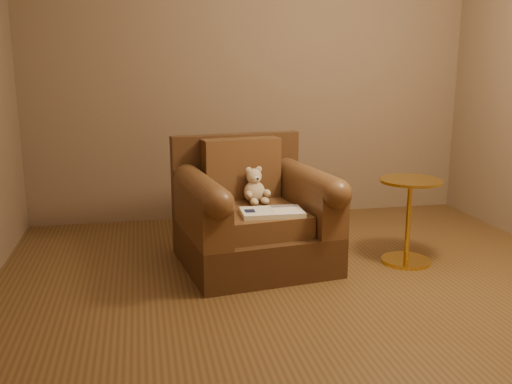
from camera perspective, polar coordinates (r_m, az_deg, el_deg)
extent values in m
plane|color=brown|center=(3.54, 6.10, -10.66)|extent=(4.00, 4.00, 0.00)
cube|color=#775E49|center=(5.18, -0.35, 12.26)|extent=(4.00, 0.02, 2.70)
cube|color=#432916|center=(4.05, -0.14, -5.40)|extent=(1.10, 1.06, 0.28)
cube|color=#432916|center=(4.32, -2.00, 1.82)|extent=(0.99, 0.24, 0.61)
cube|color=brown|center=(3.94, 0.10, -2.71)|extent=(0.66, 0.76, 0.15)
cube|color=brown|center=(4.19, -1.47, 2.36)|extent=(0.59, 0.24, 0.44)
cube|color=brown|center=(3.81, -5.47, -2.02)|extent=(0.31, 0.85, 0.31)
cube|color=brown|center=(4.07, 5.31, -1.06)|extent=(0.31, 0.85, 0.31)
cylinder|color=brown|center=(3.77, -5.52, 0.28)|extent=(0.31, 0.85, 0.20)
cylinder|color=brown|center=(4.03, 5.36, 1.11)|extent=(0.31, 0.85, 0.20)
ellipsoid|color=beige|center=(4.09, -0.15, 0.01)|extent=(0.15, 0.14, 0.16)
sphere|color=beige|center=(4.08, -0.20, 1.58)|extent=(0.11, 0.11, 0.11)
ellipsoid|color=beige|center=(4.06, -0.74, 2.20)|extent=(0.05, 0.03, 0.05)
ellipsoid|color=beige|center=(4.09, 0.28, 2.28)|extent=(0.05, 0.03, 0.05)
ellipsoid|color=beige|center=(4.03, 0.09, 1.30)|extent=(0.05, 0.04, 0.05)
sphere|color=black|center=(4.02, 0.18, 1.33)|extent=(0.02, 0.02, 0.02)
ellipsoid|color=beige|center=(4.01, -0.74, -0.27)|extent=(0.05, 0.10, 0.05)
ellipsoid|color=beige|center=(4.06, 1.11, -0.10)|extent=(0.05, 0.10, 0.05)
ellipsoid|color=beige|center=(4.01, -0.19, -0.99)|extent=(0.06, 0.10, 0.05)
ellipsoid|color=beige|center=(4.04, 0.89, -0.88)|extent=(0.06, 0.10, 0.05)
cube|color=beige|center=(3.77, 1.61, -2.07)|extent=(0.42, 0.26, 0.03)
cube|color=white|center=(3.75, 0.07, -1.90)|extent=(0.21, 0.25, 0.00)
cube|color=white|center=(3.79, 3.14, -1.77)|extent=(0.21, 0.25, 0.00)
cube|color=beige|center=(3.77, 1.61, -1.82)|extent=(0.02, 0.25, 0.00)
cube|color=#0F1638|center=(3.74, -0.62, -1.90)|extent=(0.07, 0.09, 0.00)
cube|color=slate|center=(3.87, 2.85, -1.41)|extent=(0.19, 0.06, 0.00)
cylinder|color=gold|center=(4.27, 14.75, -6.65)|extent=(0.35, 0.35, 0.03)
cylinder|color=gold|center=(4.18, 14.98, -2.87)|extent=(0.03, 0.03, 0.57)
cylinder|color=gold|center=(4.11, 15.22, 1.10)|extent=(0.44, 0.44, 0.02)
cylinder|color=gold|center=(4.11, 15.21, 0.91)|extent=(0.03, 0.03, 0.02)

